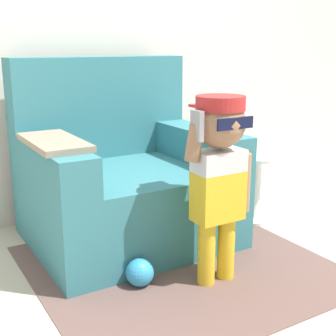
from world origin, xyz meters
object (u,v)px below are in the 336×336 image
(side_table, at_px, (255,179))
(person_child, at_px, (219,161))
(armchair, at_px, (122,178))
(toy_ball, at_px, (140,272))

(side_table, bearing_deg, person_child, -142.49)
(side_table, bearing_deg, armchair, 167.46)
(toy_ball, bearing_deg, person_child, -22.88)
(side_table, height_order, toy_ball, side_table)
(side_table, xyz_separation_m, toy_ball, (-1.03, -0.39, -0.20))
(armchair, bearing_deg, person_child, -78.63)
(armchair, distance_m, side_table, 0.87)
(toy_ball, bearing_deg, side_table, 20.83)
(armchair, distance_m, toy_ball, 0.67)
(armchair, relative_size, side_table, 2.47)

